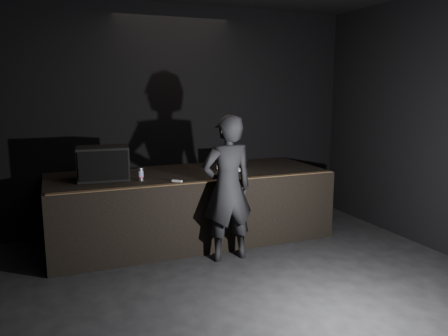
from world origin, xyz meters
name	(u,v)px	position (x,y,z in m)	size (l,w,h in m)	color
ground	(279,329)	(0.00, 0.00, 0.00)	(7.00, 7.00, 0.00)	black
room_walls	(284,110)	(0.00, 0.00, 2.02)	(6.10, 7.10, 3.52)	black
stage_riser	(190,206)	(0.00, 2.73, 0.50)	(4.00, 1.50, 1.00)	black
riser_lip	(206,181)	(0.00, 2.02, 1.01)	(3.92, 0.10, 0.01)	brown
stage_monitor	(103,163)	(-1.23, 2.68, 1.22)	(0.71, 0.54, 0.45)	black
cable	(123,172)	(-0.89, 3.12, 1.01)	(0.02, 0.02, 0.81)	black
laptop	(229,166)	(0.62, 2.72, 1.06)	(0.38, 0.34, 0.24)	white
beer_can	(141,174)	(-0.77, 2.42, 1.09)	(0.07, 0.07, 0.17)	silver
plastic_cup	(245,162)	(1.02, 3.01, 1.05)	(0.09, 0.09, 0.11)	white
wii_remote	(177,181)	(-0.35, 2.15, 1.01)	(0.03, 0.15, 0.03)	white
person	(227,188)	(0.21, 1.78, 0.95)	(0.69, 0.45, 1.89)	black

